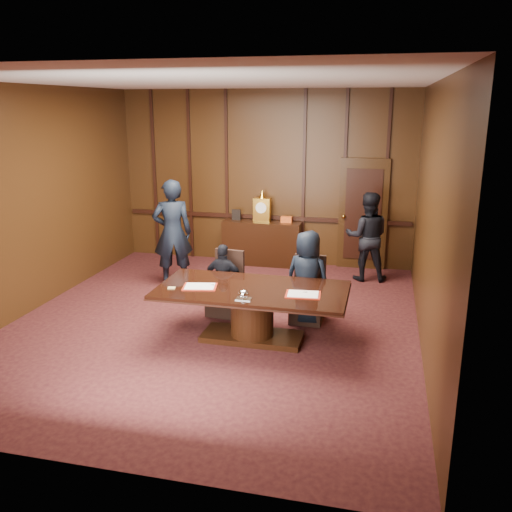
{
  "coord_description": "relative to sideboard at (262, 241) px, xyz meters",
  "views": [
    {
      "loc": [
        2.39,
        -7.27,
        3.18
      ],
      "look_at": [
        0.61,
        0.16,
        1.05
      ],
      "focal_mm": 38.0,
      "sensor_mm": 36.0,
      "label": 1
    }
  ],
  "objects": [
    {
      "name": "room",
      "position": [
        0.07,
        -3.12,
        1.24
      ],
      "size": [
        7.0,
        7.04,
        3.5
      ],
      "color": "black",
      "rests_on": "ground"
    },
    {
      "name": "chair_left",
      "position": [
        0.05,
        -2.82,
        -0.19
      ],
      "size": [
        0.54,
        0.54,
        0.99
      ],
      "rotation": [
        0.0,
        0.0,
        -0.13
      ],
      "color": "black",
      "rests_on": "ground"
    },
    {
      "name": "sideboard",
      "position": [
        0.0,
        0.0,
        0.0
      ],
      "size": [
        1.6,
        0.45,
        1.54
      ],
      "color": "black",
      "rests_on": "ground"
    },
    {
      "name": "folder_right",
      "position": [
        1.42,
        -3.81,
        0.28
      ],
      "size": [
        0.49,
        0.37,
        0.02
      ],
      "rotation": [
        0.0,
        0.0,
        0.08
      ],
      "color": "#9D1F0E",
      "rests_on": "conference_table"
    },
    {
      "name": "folder_left",
      "position": [
        -0.01,
        -3.83,
        0.28
      ],
      "size": [
        0.52,
        0.41,
        0.02
      ],
      "rotation": [
        0.0,
        0.0,
        0.2
      ],
      "color": "#9D1F0E",
      "rests_on": "conference_table"
    },
    {
      "name": "conference_table",
      "position": [
        0.7,
        -3.7,
        0.02
      ],
      "size": [
        2.62,
        1.32,
        0.76
      ],
      "color": "black",
      "rests_on": "ground"
    },
    {
      "name": "inkstand",
      "position": [
        0.7,
        -4.15,
        0.33
      ],
      "size": [
        0.2,
        0.14,
        0.12
      ],
      "color": "white",
      "rests_on": "conference_table"
    },
    {
      "name": "signatory_right",
      "position": [
        1.35,
        -2.9,
        0.23
      ],
      "size": [
        0.79,
        0.62,
        1.42
      ],
      "primitive_type": "imported",
      "rotation": [
        0.0,
        0.0,
        2.87
      ],
      "color": "black",
      "rests_on": "ground"
    },
    {
      "name": "witness_right",
      "position": [
        2.12,
        -0.55,
        0.34
      ],
      "size": [
        0.85,
        0.69,
        1.66
      ],
      "primitive_type": "imported",
      "rotation": [
        0.0,
        0.0,
        3.22
      ],
      "color": "black",
      "rests_on": "ground"
    },
    {
      "name": "witness_left",
      "position": [
        -1.28,
        -1.64,
        0.48
      ],
      "size": [
        0.83,
        0.71,
        1.93
      ],
      "primitive_type": "imported",
      "rotation": [
        0.0,
        0.0,
        3.57
      ],
      "color": "black",
      "rests_on": "ground"
    },
    {
      "name": "signatory_left",
      "position": [
        0.05,
        -2.9,
        0.08
      ],
      "size": [
        0.68,
        0.3,
        1.14
      ],
      "primitive_type": "imported",
      "rotation": [
        0.0,
        0.0,
        3.11
      ],
      "color": "black",
      "rests_on": "ground"
    },
    {
      "name": "notepad",
      "position": [
        -0.37,
        -3.97,
        0.28
      ],
      "size": [
        0.11,
        0.09,
        0.01
      ],
      "primitive_type": "cube",
      "rotation": [
        0.0,
        0.0,
        0.19
      ],
      "color": "tan",
      "rests_on": "conference_table"
    },
    {
      "name": "chair_right",
      "position": [
        1.35,
        -2.82,
        -0.19
      ],
      "size": [
        0.49,
        0.49,
        0.99
      ],
      "rotation": [
        0.0,
        0.0,
        -0.03
      ],
      "color": "black",
      "rests_on": "ground"
    }
  ]
}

